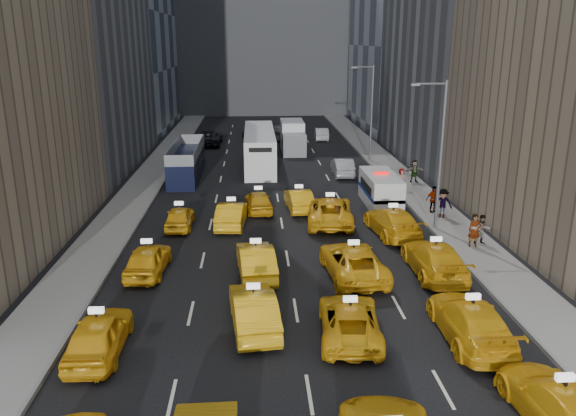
% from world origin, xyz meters
% --- Properties ---
extents(ground, '(160.00, 160.00, 0.00)m').
position_xyz_m(ground, '(0.00, 0.00, 0.00)').
color(ground, black).
rests_on(ground, ground).
extents(sidewalk_west, '(3.00, 90.00, 0.15)m').
position_xyz_m(sidewalk_west, '(-10.50, 25.00, 0.07)').
color(sidewalk_west, gray).
rests_on(sidewalk_west, ground).
extents(sidewalk_east, '(3.00, 90.00, 0.15)m').
position_xyz_m(sidewalk_east, '(10.50, 25.00, 0.07)').
color(sidewalk_east, gray).
rests_on(sidewalk_east, ground).
extents(curb_west, '(0.15, 90.00, 0.18)m').
position_xyz_m(curb_west, '(-9.05, 25.00, 0.09)').
color(curb_west, slate).
rests_on(curb_west, ground).
extents(curb_east, '(0.15, 90.00, 0.18)m').
position_xyz_m(curb_east, '(9.05, 25.00, 0.09)').
color(curb_east, slate).
rests_on(curb_east, ground).
extents(streetlight_near, '(2.15, 0.22, 9.00)m').
position_xyz_m(streetlight_near, '(9.18, 12.00, 4.92)').
color(streetlight_near, '#595B60').
rests_on(streetlight_near, ground).
extents(streetlight_far, '(2.15, 0.22, 9.00)m').
position_xyz_m(streetlight_far, '(9.18, 32.00, 4.92)').
color(streetlight_far, '#595B60').
rests_on(streetlight_far, ground).
extents(taxi_3, '(2.41, 5.26, 1.49)m').
position_xyz_m(taxi_3, '(7.32, -6.08, 0.75)').
color(taxi_3, '#EBA813').
rests_on(taxi_3, ground).
extents(taxi_4, '(1.84, 4.54, 1.55)m').
position_xyz_m(taxi_4, '(-7.52, -1.02, 0.77)').
color(taxi_4, '#EBA813').
rests_on(taxi_4, ground).
extents(taxi_5, '(2.21, 5.01, 1.60)m').
position_xyz_m(taxi_5, '(-1.80, 0.61, 0.80)').
color(taxi_5, '#EBA813').
rests_on(taxi_5, ground).
extents(taxi_6, '(2.72, 5.14, 1.38)m').
position_xyz_m(taxi_6, '(1.94, -0.32, 0.69)').
color(taxi_6, '#EBA813').
rests_on(taxi_6, ground).
extents(taxi_7, '(2.32, 5.53, 1.59)m').
position_xyz_m(taxi_7, '(6.57, -0.85, 0.80)').
color(taxi_7, '#EBA813').
rests_on(taxi_7, ground).
extents(taxi_8, '(1.98, 4.45, 1.49)m').
position_xyz_m(taxi_8, '(-7.04, 6.43, 0.74)').
color(taxi_8, '#EBA813').
rests_on(taxi_8, ground).
extents(taxi_9, '(2.11, 4.94, 1.58)m').
position_xyz_m(taxi_9, '(-1.68, 5.88, 0.79)').
color(taxi_9, '#EBA813').
rests_on(taxi_9, ground).
extents(taxi_10, '(2.98, 5.77, 1.56)m').
position_xyz_m(taxi_10, '(3.08, 5.44, 0.78)').
color(taxi_10, '#EBA813').
rests_on(taxi_10, ground).
extents(taxi_11, '(2.30, 5.60, 1.62)m').
position_xyz_m(taxi_11, '(7.16, 5.47, 0.81)').
color(taxi_11, '#EBA813').
rests_on(taxi_11, ground).
extents(taxi_12, '(1.61, 3.99, 1.36)m').
position_xyz_m(taxi_12, '(-6.34, 13.48, 0.68)').
color(taxi_12, '#EBA813').
rests_on(taxi_12, ground).
extents(taxi_13, '(2.01, 4.78, 1.54)m').
position_xyz_m(taxi_13, '(-3.14, 13.63, 0.77)').
color(taxi_13, '#EBA813').
rests_on(taxi_13, ground).
extents(taxi_14, '(3.36, 6.23, 1.66)m').
position_xyz_m(taxi_14, '(3.05, 13.85, 0.83)').
color(taxi_14, '#EBA813').
rests_on(taxi_14, ground).
extents(taxi_15, '(2.84, 5.75, 1.61)m').
position_xyz_m(taxi_15, '(6.48, 11.41, 0.80)').
color(taxi_15, '#EBA813').
rests_on(taxi_15, ground).
extents(taxi_16, '(2.08, 4.31, 1.42)m').
position_xyz_m(taxi_16, '(-1.44, 16.66, 0.71)').
color(taxi_16, '#EBA813').
rests_on(taxi_16, ground).
extents(taxi_17, '(1.91, 4.50, 1.44)m').
position_xyz_m(taxi_17, '(1.32, 16.83, 0.72)').
color(taxi_17, '#EBA813').
rests_on(taxi_17, ground).
extents(nypd_van, '(2.29, 5.57, 2.37)m').
position_xyz_m(nypd_van, '(7.15, 17.73, 1.07)').
color(nypd_van, silver).
rests_on(nypd_van, ground).
extents(double_decker, '(3.51, 9.94, 2.83)m').
position_xyz_m(double_decker, '(-7.34, 26.84, 1.40)').
color(double_decker, black).
rests_on(double_decker, ground).
extents(city_bus, '(3.72, 12.92, 3.29)m').
position_xyz_m(city_bus, '(-1.17, 30.91, 1.63)').
color(city_bus, white).
rests_on(city_bus, ground).
extents(box_truck, '(3.11, 6.96, 3.08)m').
position_xyz_m(box_truck, '(2.35, 37.74, 1.51)').
color(box_truck, white).
rests_on(box_truck, ground).
extents(misc_car_0, '(1.65, 4.58, 1.50)m').
position_xyz_m(misc_car_0, '(5.88, 26.76, 0.75)').
color(misc_car_0, '#989B9F').
rests_on(misc_car_0, ground).
extents(misc_car_1, '(2.76, 5.81, 1.60)m').
position_xyz_m(misc_car_1, '(-6.63, 41.99, 0.80)').
color(misc_car_1, black).
rests_on(misc_car_1, ground).
extents(misc_car_2, '(2.90, 5.90, 1.65)m').
position_xyz_m(misc_car_2, '(1.32, 45.34, 0.83)').
color(misc_car_2, slate).
rests_on(misc_car_2, ground).
extents(misc_car_3, '(1.84, 4.00, 1.33)m').
position_xyz_m(misc_car_3, '(-2.21, 45.02, 0.66)').
color(misc_car_3, black).
rests_on(misc_car_3, ground).
extents(misc_car_4, '(1.69, 4.31, 1.40)m').
position_xyz_m(misc_car_4, '(6.18, 44.58, 0.70)').
color(misc_car_4, '#9FA2A6').
rests_on(misc_car_4, ground).
extents(pedestrian_0, '(0.72, 0.51, 1.88)m').
position_xyz_m(pedestrian_0, '(10.41, 8.74, 1.09)').
color(pedestrian_0, gray).
rests_on(pedestrian_0, sidewalk_east).
extents(pedestrian_1, '(0.83, 0.46, 1.70)m').
position_xyz_m(pedestrian_1, '(11.02, 9.13, 1.00)').
color(pedestrian_1, gray).
rests_on(pedestrian_1, sidewalk_east).
extents(pedestrian_2, '(1.33, 0.92, 1.90)m').
position_xyz_m(pedestrian_2, '(10.40, 14.08, 1.10)').
color(pedestrian_2, gray).
rests_on(pedestrian_2, sidewalk_east).
extents(pedestrian_3, '(1.16, 0.77, 1.81)m').
position_xyz_m(pedestrian_3, '(10.12, 15.20, 1.05)').
color(pedestrian_3, gray).
rests_on(pedestrian_3, sidewalk_east).
extents(pedestrian_4, '(0.88, 0.58, 1.65)m').
position_xyz_m(pedestrian_4, '(9.53, 21.21, 0.98)').
color(pedestrian_4, gray).
rests_on(pedestrian_4, sidewalk_east).
extents(pedestrian_5, '(1.69, 0.63, 1.78)m').
position_xyz_m(pedestrian_5, '(11.19, 23.51, 1.04)').
color(pedestrian_5, gray).
rests_on(pedestrian_5, sidewalk_east).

